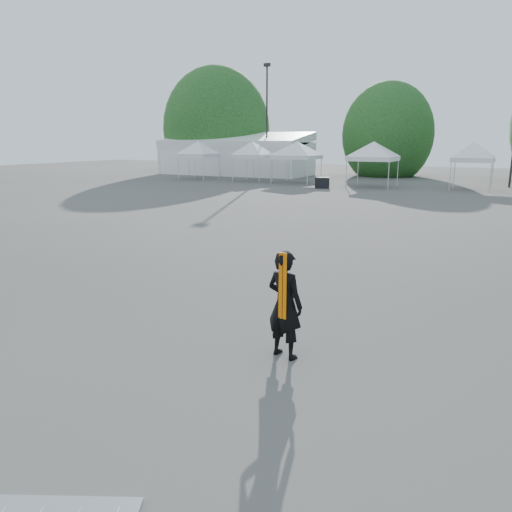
% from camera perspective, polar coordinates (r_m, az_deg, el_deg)
% --- Properties ---
extents(ground, '(120.00, 120.00, 0.00)m').
position_cam_1_polar(ground, '(10.73, 8.19, -5.72)').
color(ground, '#474442').
rests_on(ground, ground).
extents(marquee, '(15.00, 6.25, 4.23)m').
position_cam_1_polar(marquee, '(51.29, -2.38, 11.48)').
color(marquee, white).
rests_on(marquee, ground).
extents(light_pole_west, '(0.60, 0.25, 10.30)m').
position_cam_1_polar(light_pole_west, '(48.58, 1.25, 15.88)').
color(light_pole_west, black).
rests_on(light_pole_west, ground).
extents(tree_far_w, '(4.80, 4.80, 7.30)m').
position_cam_1_polar(tree_far_w, '(55.90, -4.53, 14.22)').
color(tree_far_w, '#382314').
rests_on(tree_far_w, ground).
extents(tree_mid_w, '(4.16, 4.16, 6.33)m').
position_cam_1_polar(tree_mid_w, '(50.89, 14.80, 13.27)').
color(tree_mid_w, '#382314').
rests_on(tree_mid_w, ground).
extents(tent_a, '(3.96, 3.96, 3.88)m').
position_cam_1_polar(tent_a, '(45.52, -6.62, 12.57)').
color(tent_a, silver).
rests_on(tent_a, ground).
extents(tent_b, '(3.82, 3.82, 3.88)m').
position_cam_1_polar(tent_b, '(43.05, -0.40, 12.63)').
color(tent_b, silver).
rests_on(tent_b, ground).
extents(tent_c, '(4.68, 4.68, 3.88)m').
position_cam_1_polar(tent_c, '(41.19, 4.70, 12.56)').
color(tent_c, silver).
rests_on(tent_c, ground).
extents(tent_d, '(4.63, 4.63, 3.88)m').
position_cam_1_polar(tent_d, '(38.46, 13.32, 12.22)').
color(tent_d, silver).
rests_on(tent_d, ground).
extents(tent_e, '(3.87, 3.87, 3.88)m').
position_cam_1_polar(tent_e, '(38.45, 23.69, 11.49)').
color(tent_e, silver).
rests_on(tent_e, ground).
extents(man, '(0.73, 0.56, 1.77)m').
position_cam_1_polar(man, '(7.99, 3.31, -5.54)').
color(man, black).
rests_on(man, ground).
extents(crate_west, '(1.20, 1.04, 0.79)m').
position_cam_1_polar(crate_west, '(37.00, 7.58, 8.30)').
color(crate_west, black).
rests_on(crate_west, ground).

